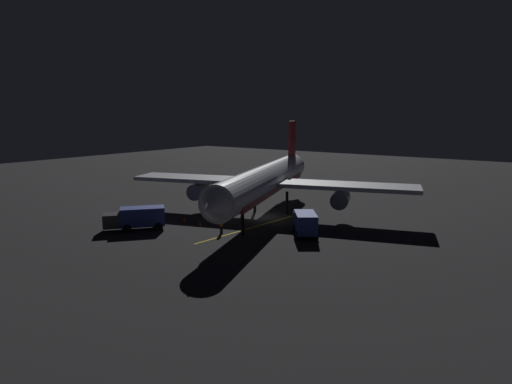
# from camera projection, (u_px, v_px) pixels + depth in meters

# --- Properties ---
(ground_plane) EXTENTS (180.00, 180.00, 0.20)m
(ground_plane) POSITION_uv_depth(u_px,v_px,m) (265.00, 218.00, 53.91)
(ground_plane) COLOR #252527
(apron_guide_stripe) EXTENTS (2.43, 19.13, 0.01)m
(apron_guide_stripe) POSITION_uv_depth(u_px,v_px,m) (258.00, 226.00, 49.68)
(apron_guide_stripe) COLOR gold
(apron_guide_stripe) RESTS_ON ground_plane
(airliner) EXTENTS (36.27, 36.81, 11.74)m
(airliner) POSITION_uv_depth(u_px,v_px,m) (267.00, 181.00, 53.67)
(airliner) COLOR silver
(airliner) RESTS_ON ground_plane
(baggage_truck) EXTENTS (5.85, 6.33, 2.51)m
(baggage_truck) POSITION_uv_depth(u_px,v_px,m) (137.00, 218.00, 47.84)
(baggage_truck) COLOR navy
(baggage_truck) RESTS_ON ground_plane
(catering_truck) EXTENTS (5.00, 5.78, 2.47)m
(catering_truck) POSITION_uv_depth(u_px,v_px,m) (305.00, 223.00, 45.93)
(catering_truck) COLOR navy
(catering_truck) RESTS_ON ground_plane
(ground_crew_worker) EXTENTS (0.40, 0.40, 1.74)m
(ground_crew_worker) POSITION_uv_depth(u_px,v_px,m) (221.00, 225.00, 46.33)
(ground_crew_worker) COLOR black
(ground_crew_worker) RESTS_ON ground_plane
(traffic_cone_near_left) EXTENTS (0.50, 0.50, 0.55)m
(traffic_cone_near_left) POSITION_uv_depth(u_px,v_px,m) (200.00, 224.00, 49.56)
(traffic_cone_near_left) COLOR #EA590F
(traffic_cone_near_left) RESTS_ON ground_plane
(traffic_cone_near_right) EXTENTS (0.50, 0.50, 0.55)m
(traffic_cone_near_right) POSITION_uv_depth(u_px,v_px,m) (241.00, 217.00, 52.80)
(traffic_cone_near_right) COLOR #EA590F
(traffic_cone_near_right) RESTS_ON ground_plane
(traffic_cone_under_wing) EXTENTS (0.50, 0.50, 0.55)m
(traffic_cone_under_wing) POSITION_uv_depth(u_px,v_px,m) (185.00, 220.00, 51.54)
(traffic_cone_under_wing) COLOR #EA590F
(traffic_cone_under_wing) RESTS_ON ground_plane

